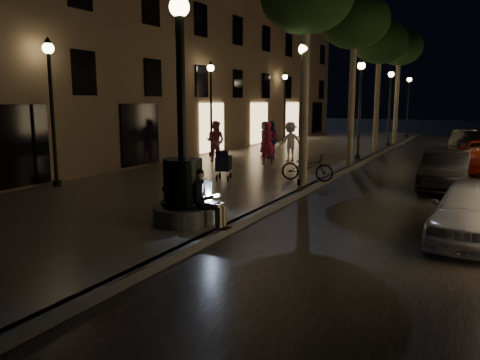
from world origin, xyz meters
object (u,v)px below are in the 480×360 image
Objects in this scene: pedestrian_white at (290,142)px; pedestrian_blue at (272,140)px; tree_second at (355,22)px; tree_far at (399,48)px; seated_man_laptop at (206,196)px; car_second at (445,170)px; pedestrian_red at (268,143)px; fountain_lamppost at (183,180)px; pedestrian_dark at (265,138)px; lamp_left_b at (211,96)px; bicycle at (307,167)px; pedestrian_pink at (216,141)px; lamp_curb_b at (360,96)px; lamp_curb_c at (390,97)px; stroller at (224,163)px; car_front at (475,210)px; car_fifth at (463,140)px; lamp_left_c at (285,98)px; lamp_curb_a at (303,94)px; lamp_curb_d at (408,98)px; lamp_left_a at (51,94)px; car_rear at (477,145)px.

pedestrian_blue is at bearing -63.03° from pedestrian_white.
tree_second is 12.00m from tree_far.
car_second is at bearing 62.42° from seated_man_laptop.
pedestrian_red is at bearing -103.15° from tree_far.
pedestrian_dark is (-4.26, 13.99, -0.14)m from fountain_lamppost.
tree_far is 1.56× the size of lamp_left_b.
fountain_lamppost reaches higher than bicycle.
bicycle is (5.60, -3.15, -0.46)m from pedestrian_pink.
lamp_curb_b is 1.00× the size of lamp_curb_c.
stroller is (-2.12, 5.68, -0.41)m from fountain_lamppost.
lamp_curb_c reaches higher than car_front.
pedestrian_pink reaches higher than car_fifth.
pedestrian_white is (-2.61, 11.87, 0.22)m from seated_man_laptop.
pedestrian_blue is (3.27, -9.72, -2.11)m from lamp_left_c.
car_front is 15.60m from pedestrian_dark.
pedestrian_white is at bearing -102.90° from tree_far.
lamp_curb_a is (0.09, 6.00, 2.34)m from seated_man_laptop.
lamp_curb_c is 1.00× the size of lamp_curb_d.
pedestrian_blue reaches higher than car_second.
fountain_lamppost is 12.04m from pedestrian_white.
lamp_curb_d is (-0.10, 18.00, -3.10)m from tree_second.
pedestrian_red is at bearing -117.49° from car_fifth.
fountain_lamppost is at bearing -17.35° from lamp_left_a.
pedestrian_dark is 0.94× the size of bicycle.
stroller is 0.68× the size of pedestrian_dark.
pedestrian_white is at bearing -1.72° from lamp_left_b.
fountain_lamppost is 7.00m from lamp_left_a.
car_rear is (7.94, 13.23, -0.11)m from stroller.
seated_man_laptop is 0.27× the size of lamp_curb_b.
car_fifth is (7.12, 17.64, -0.18)m from stroller.
lamp_curb_a is at bearing -114.79° from car_rear.
tree_far is 2.02× the size of car_fifth.
car_fifth is at bearing 17.07° from lamp_curb_c.
lamp_curb_a is 9.30m from lamp_left_b.
lamp_curb_d is 2.59× the size of pedestrian_blue.
car_front is (8.12, -3.43, -0.12)m from stroller.
fountain_lamppost is 0.70× the size of tree_second.
lamp_curb_a is (-0.10, -6.00, -3.10)m from tree_second.
pedestrian_white is at bearing 65.96° from lamp_left_a.
tree_far is at bearing 131.47° from car_rear.
pedestrian_pink is (-5.70, -3.97, -2.09)m from lamp_curb_b.
lamp_curb_c is at bearing 109.71° from car_front.
fountain_lamppost is 9.79m from car_second.
lamp_curb_b reaches higher than stroller.
tree_far is (0.17, 24.00, 5.54)m from seated_man_laptop.
lamp_curb_a is at bearing -179.19° from bicycle.
stroller is at bearing 40.73° from lamp_left_a.
lamp_curb_a is 17.50m from lamp_left_c.
pedestrian_blue reaches higher than car_rear.
lamp_curb_b is at bearing 33.91° from pedestrian_red.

